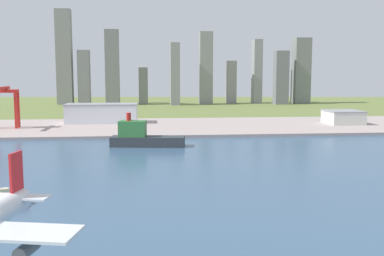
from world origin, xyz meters
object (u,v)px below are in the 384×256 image
(container_barge, at_px, (143,137))
(warehouse_annex, at_px, (343,117))
(tugboat_small, at_px, (2,201))
(warehouse_main, at_px, (102,113))
(port_crane_red, at_px, (5,99))

(container_barge, relative_size, warehouse_annex, 1.58)
(tugboat_small, relative_size, container_barge, 0.32)
(warehouse_main, bearing_deg, container_barge, -73.07)
(tugboat_small, xyz_separation_m, port_crane_red, (-71.05, 243.32, 26.34))
(container_barge, distance_m, port_crane_red, 159.46)
(tugboat_small, bearing_deg, container_barge, 70.21)
(warehouse_main, bearing_deg, port_crane_red, -154.79)
(tugboat_small, xyz_separation_m, warehouse_main, (10.17, 281.56, 9.20))
(warehouse_annex, bearing_deg, warehouse_main, 172.13)
(tugboat_small, height_order, container_barge, container_barge)
(container_barge, bearing_deg, port_crane_red, 141.18)
(container_barge, height_order, port_crane_red, port_crane_red)
(container_barge, xyz_separation_m, warehouse_annex, (193.85, 104.64, 2.36))
(container_barge, height_order, warehouse_main, container_barge)
(container_barge, relative_size, warehouse_main, 0.75)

